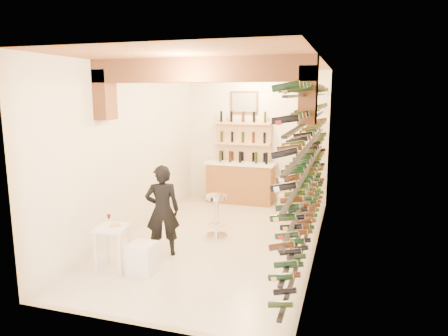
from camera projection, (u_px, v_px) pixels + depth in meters
name	position (u px, v px, depth m)	size (l,w,h in m)	color
ground	(219.00, 239.00, 7.61)	(6.00, 6.00, 0.00)	beige
room_shell	(214.00, 119.00, 6.95)	(3.52, 6.02, 3.21)	#EEE4CE
wine_rack	(306.00, 161.00, 6.88)	(0.32, 5.70, 2.56)	black
back_counter	(240.00, 181.00, 10.09)	(1.70, 0.62, 1.29)	#98602F
back_shelving	(243.00, 155.00, 10.20)	(1.40, 0.31, 2.73)	#DAAC7A
tasting_table	(112.00, 234.00, 6.27)	(0.53, 0.53, 0.82)	white
white_stool	(143.00, 258.00, 6.15)	(0.38, 0.38, 0.47)	white
person	(162.00, 211.00, 6.76)	(0.56, 0.37, 1.54)	black
chrome_barstool	(217.00, 213.00, 7.68)	(0.42, 0.42, 0.81)	silver
crate_lower	(289.00, 213.00, 8.75)	(0.50, 0.35, 0.30)	tan
crate_upper	(289.00, 201.00, 8.70)	(0.44, 0.31, 0.26)	tan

